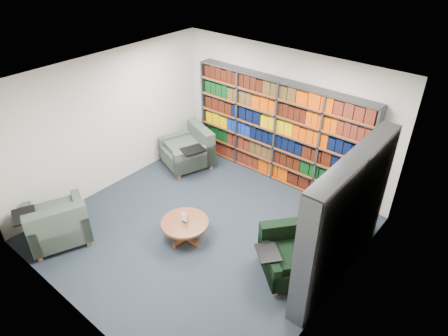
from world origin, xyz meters
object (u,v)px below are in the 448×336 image
Objects in this scene: chair_teal_front at (58,226)px; coffee_table at (185,225)px; chair_teal_left at (190,151)px; chair_green_right at (290,255)px.

coffee_table is at bearing 41.37° from chair_teal_front.
chair_teal_front is 1.57× the size of coffee_table.
chair_teal_left is 1.06× the size of chair_green_right.
chair_green_right is 3.98m from chair_teal_front.
chair_teal_left is at bearing 131.74° from coffee_table.
chair_teal_left is 1.56× the size of coffee_table.
chair_teal_left is 0.99× the size of chair_teal_front.
chair_teal_front is (0.05, -3.36, -0.00)m from chair_teal_left.
coffee_table is (1.65, 1.45, -0.04)m from chair_teal_front.
chair_green_right is 1.47× the size of coffee_table.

